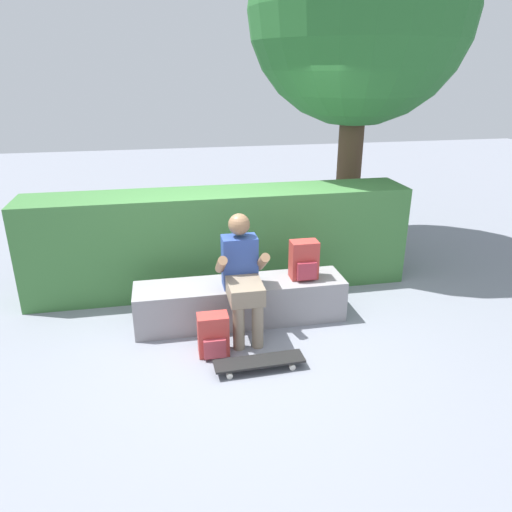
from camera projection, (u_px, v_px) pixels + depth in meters
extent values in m
plane|color=gray|center=(246.00, 334.00, 4.81)|extent=(24.00, 24.00, 0.00)
cube|color=gray|center=(241.00, 302.00, 5.00)|extent=(2.15, 0.49, 0.44)
cube|color=#2D4793|center=(240.00, 262.00, 4.76)|extent=(0.34, 0.22, 0.52)
sphere|color=#8C6647|center=(239.00, 224.00, 4.61)|extent=(0.21, 0.21, 0.21)
cube|color=gray|center=(245.00, 291.00, 4.54)|extent=(0.32, 0.40, 0.17)
cylinder|color=gray|center=(239.00, 328.00, 4.49)|extent=(0.11, 0.11, 0.44)
cylinder|color=gray|center=(258.00, 326.00, 4.53)|extent=(0.11, 0.11, 0.44)
cylinder|color=#8C6647|center=(221.00, 265.00, 4.58)|extent=(0.09, 0.33, 0.27)
cylinder|color=#8C6647|center=(262.00, 262.00, 4.65)|extent=(0.09, 0.33, 0.27)
cube|color=black|center=(259.00, 361.00, 4.23)|extent=(0.81, 0.23, 0.02)
cylinder|color=silver|center=(287.00, 358.00, 4.38)|extent=(0.06, 0.03, 0.05)
cylinder|color=silver|center=(292.00, 367.00, 4.24)|extent=(0.06, 0.03, 0.05)
cylinder|color=silver|center=(227.00, 366.00, 4.26)|extent=(0.06, 0.03, 0.05)
cylinder|color=silver|center=(230.00, 376.00, 4.12)|extent=(0.06, 0.03, 0.05)
cube|color=#B23833|center=(304.00, 260.00, 4.97)|extent=(0.28, 0.18, 0.40)
cube|color=#A42F3D|center=(307.00, 271.00, 4.89)|extent=(0.20, 0.05, 0.18)
cube|color=#B23833|center=(213.00, 334.00, 4.42)|extent=(0.28, 0.18, 0.40)
cube|color=#A83943|center=(215.00, 349.00, 4.34)|extent=(0.20, 0.05, 0.18)
cube|color=#3B7138|center=(220.00, 240.00, 5.68)|extent=(4.41, 0.67, 1.17)
cylinder|color=#473323|center=(350.00, 158.00, 6.59)|extent=(0.33, 0.33, 2.65)
sphere|color=#28662D|center=(360.00, 9.00, 5.92)|extent=(2.79, 2.79, 2.79)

